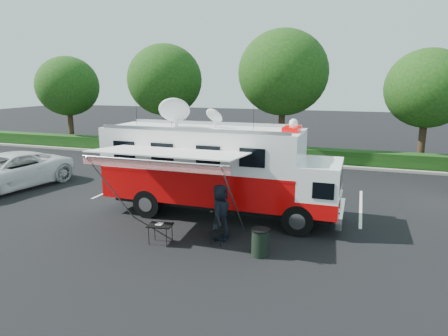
# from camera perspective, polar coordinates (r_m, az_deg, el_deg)

# --- Properties ---
(ground_plane) EXTENTS (120.00, 120.00, 0.00)m
(ground_plane) POSITION_cam_1_polar(r_m,az_deg,el_deg) (16.60, -0.56, -6.77)
(ground_plane) COLOR black
(ground_plane) RESTS_ON ground
(back_border) EXTENTS (60.00, 6.14, 8.87)m
(back_border) POSITION_cam_1_polar(r_m,az_deg,el_deg) (27.98, 10.70, 11.32)
(back_border) COLOR #9E998E
(back_border) RESTS_ON ground_plane
(stall_lines) EXTENTS (24.12, 5.50, 0.01)m
(stall_lines) POSITION_cam_1_polar(r_m,az_deg,el_deg) (19.45, 0.99, -3.84)
(stall_lines) COLOR silver
(stall_lines) RESTS_ON ground_plane
(command_truck) EXTENTS (9.59, 2.64, 4.61)m
(command_truck) POSITION_cam_1_polar(r_m,az_deg,el_deg) (16.08, -0.86, -0.10)
(command_truck) COLOR black
(command_truck) RESTS_ON ground_plane
(awning) EXTENTS (5.23, 2.70, 3.16)m
(awning) POSITION_cam_1_polar(r_m,az_deg,el_deg) (13.75, -8.11, 1.85)
(awning) COLOR white
(awning) RESTS_ON ground_plane
(white_suv) EXTENTS (4.12, 6.97, 1.82)m
(white_suv) POSITION_cam_1_polar(r_m,az_deg,el_deg) (23.28, -28.40, -2.65)
(white_suv) COLOR silver
(white_suv) RESTS_ON ground_plane
(person) EXTENTS (0.67, 0.99, 1.97)m
(person) POSITION_cam_1_polar(r_m,az_deg,el_deg) (14.29, -0.49, -10.04)
(person) COLOR black
(person) RESTS_ON ground_plane
(folding_table) EXTENTS (0.89, 0.68, 0.69)m
(folding_table) POSITION_cam_1_polar(r_m,az_deg,el_deg) (13.81, -9.11, -8.16)
(folding_table) COLOR black
(folding_table) RESTS_ON ground_plane
(folding_chair) EXTENTS (0.55, 0.59, 0.91)m
(folding_chair) POSITION_cam_1_polar(r_m,az_deg,el_deg) (13.73, -0.80, -8.61)
(folding_chair) COLOR black
(folding_chair) RESTS_ON ground_plane
(trash_bin) EXTENTS (0.60, 0.60, 0.89)m
(trash_bin) POSITION_cam_1_polar(r_m,az_deg,el_deg) (12.89, 5.19, -10.52)
(trash_bin) COLOR black
(trash_bin) RESTS_ON ground_plane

